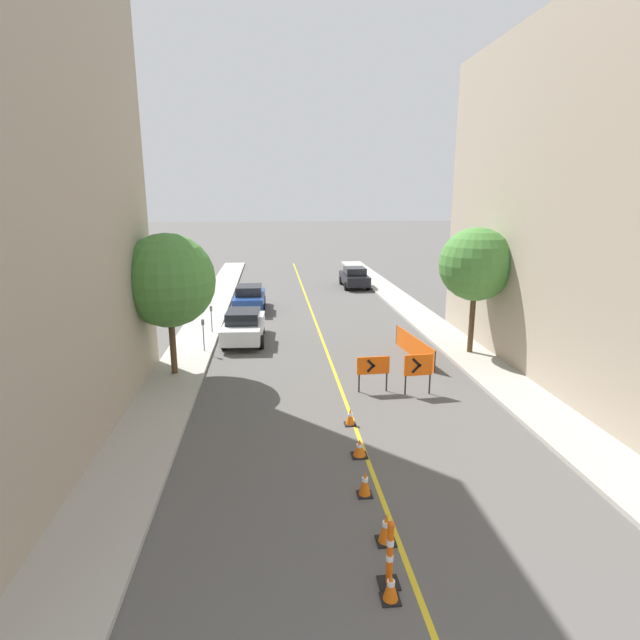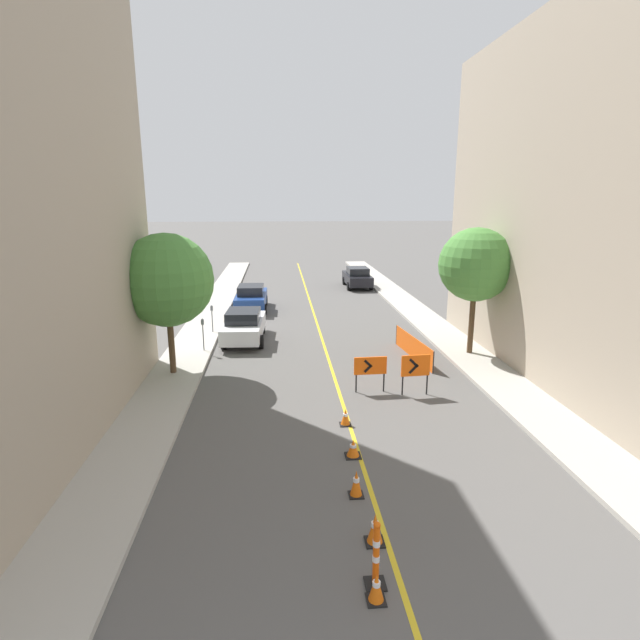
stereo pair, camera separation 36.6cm
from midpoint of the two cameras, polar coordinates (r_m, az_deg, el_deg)
The scene contains 20 objects.
lane_stripe at distance 28.81m, azimuth -0.99°, elevation 0.07°, with size 0.12×51.17×0.01m.
sidewalk_left at distance 28.97m, azimuth -13.32°, elevation -0.09°, with size 2.07×51.17×0.14m.
sidewalk_right at distance 29.93m, azimuth 10.94°, elevation 0.47°, with size 2.07×51.17×0.14m.
building_facade_right at distance 20.84m, azimuth 31.96°, elevation 11.29°, with size 6.00×19.58×13.33m.
traffic_cone_second at distance 9.87m, azimuth 6.91°, elevation -28.03°, with size 0.34×0.34×0.55m.
traffic_cone_third at distance 11.01m, azimuth 6.57°, elevation -22.55°, with size 0.40×0.40×0.66m.
traffic_cone_fourth at distance 12.35m, azimuth 4.27°, elevation -18.09°, with size 0.35×0.35×0.65m.
traffic_cone_fifth at distance 13.98m, azimuth 3.77°, elevation -14.40°, with size 0.43×0.43×0.48m.
traffic_cone_farthest at distance 15.70m, azimuth 2.79°, elevation -11.01°, with size 0.35×0.35×0.52m.
delineator_post_front at distance 9.95m, azimuth 6.82°, elevation -25.30°, with size 0.38×0.38×1.30m.
arrow_barricade_primary at distance 18.03m, azimuth 5.52°, elevation -5.35°, with size 1.19×0.11×1.32m.
arrow_barricade_secondary at distance 17.98m, azimuth 10.60°, elevation -5.27°, with size 1.05×0.15×1.48m.
safety_mesh_fence at distance 22.27m, azimuth 10.23°, elevation -3.05°, with size 0.54×4.27×0.94m.
parked_car_curb_near at distance 24.50m, azimuth -9.13°, elevation -0.65°, with size 2.01×4.38×1.59m.
parked_car_curb_mid at distance 31.34m, azimuth -8.40°, elevation 2.53°, with size 1.94×4.34×1.59m.
parked_car_curb_far at distance 39.25m, azimuth 3.68°, elevation 4.91°, with size 1.94×4.32×1.59m.
parking_meter_near_curb at distance 22.84m, azimuth -13.66°, elevation -0.96°, with size 0.12×0.11×1.48m.
parking_meter_far_curb at distance 25.96m, azimuth -12.72°, elevation 0.73°, with size 0.12×0.11×1.39m.
street_tree_left_near at distance 19.69m, azimuth -17.47°, elevation 4.32°, with size 3.55×3.55×5.45m.
street_tree_right_near at distance 22.47m, azimuth 16.95°, elevation 6.08°, with size 3.15×3.15×5.50m.
Camera 1 is at (-2.47, -2.29, 6.83)m, focal length 28.00 mm.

